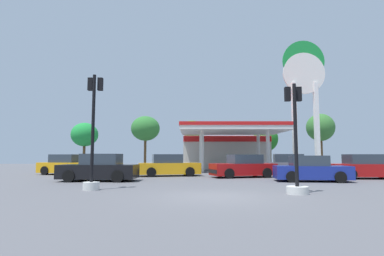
{
  "coord_description": "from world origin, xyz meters",
  "views": [
    {
      "loc": [
        -0.89,
        -11.08,
        1.47
      ],
      "look_at": [
        -0.98,
        15.37,
        3.9
      ],
      "focal_mm": 28.26,
      "sensor_mm": 36.0,
      "label": 1
    }
  ],
  "objects_px": {
    "tree_0": "(86,135)",
    "tree_2": "(193,130)",
    "car_0": "(367,168)",
    "station_pole_sign": "(305,86)",
    "car_1": "(291,165)",
    "car_5": "(244,167)",
    "tree_1": "(147,129)",
    "tree_3": "(267,139)",
    "car_2": "(100,169)",
    "car_3": "(170,166)",
    "car_4": "(312,170)",
    "car_6": "(69,165)",
    "tree_4": "(322,128)",
    "traffic_signal_1": "(297,158)",
    "traffic_signal_0": "(94,148)"
  },
  "relations": [
    {
      "from": "car_2",
      "to": "car_3",
      "type": "bearing_deg",
      "value": 49.82
    },
    {
      "from": "traffic_signal_1",
      "to": "tree_4",
      "type": "relative_size",
      "value": 0.6
    },
    {
      "from": "tree_3",
      "to": "car_5",
      "type": "bearing_deg",
      "value": -108.17
    },
    {
      "from": "tree_1",
      "to": "tree_3",
      "type": "distance_m",
      "value": 15.91
    },
    {
      "from": "car_1",
      "to": "tree_3",
      "type": "bearing_deg",
      "value": 82.65
    },
    {
      "from": "car_3",
      "to": "tree_2",
      "type": "distance_m",
      "value": 18.6
    },
    {
      "from": "tree_0",
      "to": "tree_1",
      "type": "relative_size",
      "value": 0.88
    },
    {
      "from": "car_5",
      "to": "tree_0",
      "type": "relative_size",
      "value": 0.79
    },
    {
      "from": "car_2",
      "to": "car_6",
      "type": "relative_size",
      "value": 0.95
    },
    {
      "from": "car_3",
      "to": "car_4",
      "type": "distance_m",
      "value": 9.74
    },
    {
      "from": "tree_1",
      "to": "tree_4",
      "type": "bearing_deg",
      "value": 4.39
    },
    {
      "from": "car_2",
      "to": "car_4",
      "type": "height_order",
      "value": "car_2"
    },
    {
      "from": "car_3",
      "to": "tree_2",
      "type": "xyz_separation_m",
      "value": [
        1.7,
        18.04,
        4.2
      ]
    },
    {
      "from": "tree_4",
      "to": "traffic_signal_1",
      "type": "bearing_deg",
      "value": -114.79
    },
    {
      "from": "car_2",
      "to": "traffic_signal_1",
      "type": "distance_m",
      "value": 11.22
    },
    {
      "from": "tree_1",
      "to": "car_2",
      "type": "bearing_deg",
      "value": -88.2
    },
    {
      "from": "car_2",
      "to": "tree_1",
      "type": "xyz_separation_m",
      "value": [
        -0.67,
        21.53,
        4.29
      ]
    },
    {
      "from": "car_6",
      "to": "tree_2",
      "type": "distance_m",
      "value": 19.54
    },
    {
      "from": "car_6",
      "to": "tree_4",
      "type": "bearing_deg",
      "value": 32.31
    },
    {
      "from": "car_4",
      "to": "tree_4",
      "type": "height_order",
      "value": "tree_4"
    },
    {
      "from": "car_3",
      "to": "tree_4",
      "type": "relative_size",
      "value": 0.65
    },
    {
      "from": "tree_0",
      "to": "tree_4",
      "type": "distance_m",
      "value": 31.98
    },
    {
      "from": "tree_0",
      "to": "tree_2",
      "type": "bearing_deg",
      "value": -0.02
    },
    {
      "from": "car_0",
      "to": "car_5",
      "type": "relative_size",
      "value": 0.96
    },
    {
      "from": "car_1",
      "to": "car_3",
      "type": "distance_m",
      "value": 9.5
    },
    {
      "from": "car_1",
      "to": "car_5",
      "type": "height_order",
      "value": "car_1"
    },
    {
      "from": "car_0",
      "to": "tree_2",
      "type": "distance_m",
      "value": 23.84
    },
    {
      "from": "traffic_signal_0",
      "to": "car_4",
      "type": "bearing_deg",
      "value": 21.19
    },
    {
      "from": "car_1",
      "to": "car_5",
      "type": "relative_size",
      "value": 1.02
    },
    {
      "from": "tree_1",
      "to": "tree_0",
      "type": "bearing_deg",
      "value": 173.6
    },
    {
      "from": "car_1",
      "to": "traffic_signal_0",
      "type": "bearing_deg",
      "value": -138.49
    },
    {
      "from": "car_2",
      "to": "traffic_signal_1",
      "type": "xyz_separation_m",
      "value": [
        9.47,
        -5.98,
        0.67
      ]
    },
    {
      "from": "car_1",
      "to": "car_5",
      "type": "bearing_deg",
      "value": -144.84
    },
    {
      "from": "car_6",
      "to": "tree_2",
      "type": "height_order",
      "value": "tree_2"
    },
    {
      "from": "car_4",
      "to": "tree_2",
      "type": "height_order",
      "value": "tree_2"
    },
    {
      "from": "tree_0",
      "to": "station_pole_sign",
      "type": "bearing_deg",
      "value": -19.19
    },
    {
      "from": "car_0",
      "to": "station_pole_sign",
      "type": "bearing_deg",
      "value": 87.11
    },
    {
      "from": "car_5",
      "to": "tree_0",
      "type": "xyz_separation_m",
      "value": [
        -17.86,
        19.39,
        3.57
      ]
    },
    {
      "from": "car_5",
      "to": "tree_3",
      "type": "relative_size",
      "value": 0.86
    },
    {
      "from": "station_pole_sign",
      "to": "tree_0",
      "type": "height_order",
      "value": "station_pole_sign"
    },
    {
      "from": "tree_0",
      "to": "tree_2",
      "type": "xyz_separation_m",
      "value": [
        14.37,
        -0.0,
        0.65
      ]
    },
    {
      "from": "car_3",
      "to": "car_6",
      "type": "bearing_deg",
      "value": 168.53
    },
    {
      "from": "car_4",
      "to": "tree_2",
      "type": "relative_size",
      "value": 0.7
    },
    {
      "from": "station_pole_sign",
      "to": "tree_2",
      "type": "xyz_separation_m",
      "value": [
        -11.79,
        9.1,
        -3.89
      ]
    },
    {
      "from": "station_pole_sign",
      "to": "tree_2",
      "type": "relative_size",
      "value": 2.21
    },
    {
      "from": "station_pole_sign",
      "to": "car_4",
      "type": "bearing_deg",
      "value": -109.97
    },
    {
      "from": "tree_0",
      "to": "tree_1",
      "type": "xyz_separation_m",
      "value": [
        8.27,
        -0.93,
        0.74
      ]
    },
    {
      "from": "tree_0",
      "to": "tree_1",
      "type": "distance_m",
      "value": 8.35
    },
    {
      "from": "traffic_signal_1",
      "to": "tree_3",
      "type": "bearing_deg",
      "value": 78.53
    },
    {
      "from": "car_0",
      "to": "tree_2",
      "type": "height_order",
      "value": "tree_2"
    }
  ]
}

